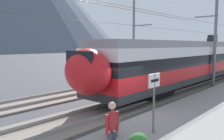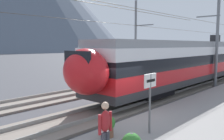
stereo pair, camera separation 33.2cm
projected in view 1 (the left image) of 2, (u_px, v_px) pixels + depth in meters
The scene contains 10 objects.
ground_plane at pixel (125, 117), 11.76m from camera, with size 400.00×400.00×0.00m, color #424247.
track_near at pixel (106, 111), 12.60m from camera, with size 120.00×3.00×0.28m.
track_far at pixel (53, 98), 15.74m from camera, with size 120.00×3.00×0.28m.
train_near_platform at pixel (194, 60), 20.95m from camera, with size 27.14×2.96×4.27m.
train_far_track at pixel (197, 54), 33.42m from camera, with size 31.08×2.91×4.27m.
catenary_mast_mid at pixel (214, 39), 19.84m from camera, with size 47.78×1.97×7.67m.
catenary_mast_far_side at pixel (135, 38), 25.27m from camera, with size 47.78×2.33×8.21m.
platform_sign at pixel (154, 90), 8.72m from camera, with size 0.70×0.08×2.24m.
passenger_walking at pixel (112, 127), 6.76m from camera, with size 0.53×0.22×1.69m.
potted_plant_by_shelter at pixel (112, 125), 8.48m from camera, with size 0.53×0.53×0.78m.
Camera 1 is at (-9.01, -7.08, 3.58)m, focal length 38.03 mm.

